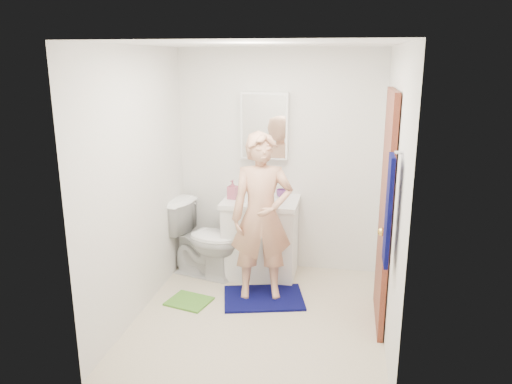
% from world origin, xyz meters
% --- Properties ---
extents(floor, '(2.20, 2.40, 0.02)m').
position_xyz_m(floor, '(0.00, 0.00, -0.01)').
color(floor, beige).
rests_on(floor, ground).
extents(ceiling, '(2.20, 2.40, 0.02)m').
position_xyz_m(ceiling, '(0.00, 0.00, 2.41)').
color(ceiling, white).
rests_on(ceiling, ground).
extents(wall_back, '(2.20, 0.02, 2.40)m').
position_xyz_m(wall_back, '(0.00, 1.21, 1.20)').
color(wall_back, silver).
rests_on(wall_back, ground).
extents(wall_front, '(2.20, 0.02, 2.40)m').
position_xyz_m(wall_front, '(0.00, -1.21, 1.20)').
color(wall_front, silver).
rests_on(wall_front, ground).
extents(wall_left, '(0.02, 2.40, 2.40)m').
position_xyz_m(wall_left, '(-1.11, 0.00, 1.20)').
color(wall_left, silver).
rests_on(wall_left, ground).
extents(wall_right, '(0.02, 2.40, 2.40)m').
position_xyz_m(wall_right, '(1.11, 0.00, 1.20)').
color(wall_right, silver).
rests_on(wall_right, ground).
extents(vanity_cabinet, '(0.75, 0.55, 0.80)m').
position_xyz_m(vanity_cabinet, '(-0.15, 0.91, 0.40)').
color(vanity_cabinet, white).
rests_on(vanity_cabinet, floor).
extents(countertop, '(0.79, 0.59, 0.05)m').
position_xyz_m(countertop, '(-0.15, 0.91, 0.83)').
color(countertop, white).
rests_on(countertop, vanity_cabinet).
extents(sink_basin, '(0.40, 0.40, 0.03)m').
position_xyz_m(sink_basin, '(-0.15, 0.91, 0.84)').
color(sink_basin, white).
rests_on(sink_basin, countertop).
extents(faucet, '(0.03, 0.03, 0.12)m').
position_xyz_m(faucet, '(-0.15, 1.09, 0.91)').
color(faucet, silver).
rests_on(faucet, countertop).
extents(medicine_cabinet, '(0.50, 0.12, 0.70)m').
position_xyz_m(medicine_cabinet, '(-0.15, 1.14, 1.60)').
color(medicine_cabinet, white).
rests_on(medicine_cabinet, wall_back).
extents(mirror_panel, '(0.46, 0.01, 0.66)m').
position_xyz_m(mirror_panel, '(-0.15, 1.08, 1.60)').
color(mirror_panel, white).
rests_on(mirror_panel, wall_back).
extents(door, '(0.05, 0.80, 2.05)m').
position_xyz_m(door, '(1.07, 0.15, 1.02)').
color(door, brown).
rests_on(door, ground).
extents(door_knob, '(0.07, 0.07, 0.07)m').
position_xyz_m(door_knob, '(1.03, -0.17, 0.95)').
color(door_knob, gold).
rests_on(door_knob, door).
extents(towel, '(0.03, 0.24, 0.80)m').
position_xyz_m(towel, '(1.03, -0.57, 1.25)').
color(towel, '#070844').
rests_on(towel, wall_right).
extents(towel_hook, '(0.06, 0.02, 0.02)m').
position_xyz_m(towel_hook, '(1.07, -0.57, 1.67)').
color(towel_hook, silver).
rests_on(towel_hook, wall_right).
extents(toilet, '(0.90, 0.65, 0.82)m').
position_xyz_m(toilet, '(-0.74, 0.80, 0.41)').
color(toilet, white).
rests_on(toilet, floor).
extents(bath_mat, '(0.88, 0.72, 0.02)m').
position_xyz_m(bath_mat, '(-0.02, 0.34, 0.01)').
color(bath_mat, '#070844').
rests_on(bath_mat, floor).
extents(green_rug, '(0.46, 0.41, 0.02)m').
position_xyz_m(green_rug, '(-0.72, 0.14, 0.01)').
color(green_rug, '#539632').
rests_on(green_rug, floor).
extents(soap_dispenser, '(0.11, 0.11, 0.20)m').
position_xyz_m(soap_dispenser, '(-0.45, 0.89, 0.95)').
color(soap_dispenser, '#AD5068').
rests_on(soap_dispenser, countertop).
extents(toothbrush_cup, '(0.12, 0.12, 0.09)m').
position_xyz_m(toothbrush_cup, '(0.05, 1.04, 0.89)').
color(toothbrush_cup, '#723A80').
rests_on(toothbrush_cup, countertop).
extents(man, '(0.66, 0.51, 1.62)m').
position_xyz_m(man, '(-0.05, 0.40, 0.83)').
color(man, tan).
rests_on(man, bath_mat).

